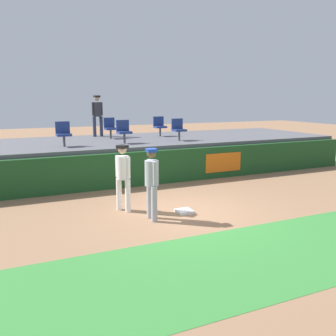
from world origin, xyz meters
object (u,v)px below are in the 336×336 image
first_base (184,211)px  seat_front_right (178,128)px  seat_front_left (63,133)px  seat_back_right (159,125)px  player_fielder_home (123,173)px  spectator_hooded (97,113)px  player_runner_visitor (152,179)px  seat_back_center (110,127)px  seat_front_center (124,130)px

first_base → seat_front_right: bearing=65.5°
seat_front_left → seat_back_right: bearing=22.6°
player_fielder_home → spectator_hooded: bearing=141.2°
player_fielder_home → player_runner_visitor: player_runner_visitor is taller
first_base → spectator_hooded: 7.84m
seat_back_center → spectator_hooded: bearing=104.9°
spectator_hooded → seat_back_center: bearing=95.7°
first_base → player_fielder_home: size_ratio=0.23×
first_base → player_runner_visitor: size_ratio=0.23×
spectator_hooded → seat_back_right: bearing=149.1°
first_base → spectator_hooded: (-0.32, 7.51, 2.24)m
player_fielder_home → seat_front_right: seat_front_right is taller
player_runner_visitor → seat_front_right: 5.82m
player_runner_visitor → seat_front_center: bearing=171.1°
seat_front_center → seat_front_left: same height
first_base → player_runner_visitor: player_runner_visitor is taller
player_fielder_home → seat_back_center: seat_back_center is taller
spectator_hooded → seat_front_center: bearing=86.2°
player_fielder_home → seat_back_right: 6.71m
seat_front_center → seat_front_right: size_ratio=1.00×
seat_front_center → spectator_hooded: bearing=95.3°
seat_back_center → spectator_hooded: (-0.26, 0.98, 0.53)m
first_base → seat_front_center: 5.03m
first_base → seat_front_center: seat_front_center is taller
player_runner_visitor → spectator_hooded: size_ratio=1.00×
player_fielder_home → seat_back_center: (1.29, 5.69, 0.75)m
player_fielder_home → seat_front_center: seat_front_center is taller
seat_front_left → seat_front_center: bearing=-0.0°
seat_back_right → seat_front_left: bearing=-157.4°
seat_back_center → seat_front_center: bearing=-90.0°
first_base → spectator_hooded: spectator_hooded is taller
player_runner_visitor → seat_back_center: 6.77m
first_base → seat_back_center: 6.75m
seat_front_right → seat_back_right: bearing=90.7°
seat_back_right → spectator_hooded: spectator_hooded is taller
first_base → seat_back_right: seat_back_right is taller
player_runner_visitor → first_base: bearing=99.7°
player_fielder_home → player_runner_visitor: size_ratio=1.00×
player_runner_visitor → seat_back_center: size_ratio=2.06×
first_base → spectator_hooded: size_ratio=0.23×
seat_back_center → seat_front_left: size_ratio=1.00×
seat_back_right → seat_back_center: same height
player_runner_visitor → seat_back_right: size_ratio=2.06×
seat_front_center → player_runner_visitor: bearing=-100.3°
seat_back_center → seat_front_right: same height
seat_back_right → player_fielder_home: bearing=-121.5°
seat_front_center → spectator_hooded: spectator_hooded is taller
seat_front_right → first_base: bearing=-114.5°
seat_front_right → player_fielder_home: bearing=-132.0°
player_runner_visitor → seat_front_right: (3.10, 4.87, 0.74)m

